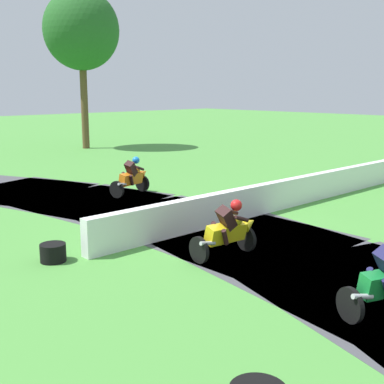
% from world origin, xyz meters
% --- Properties ---
extents(ground_plane, '(120.00, 120.00, 0.00)m').
position_xyz_m(ground_plane, '(0.00, 0.00, 0.00)').
color(ground_plane, '#4C933D').
extents(track_asphalt, '(8.42, 28.29, 0.01)m').
position_xyz_m(track_asphalt, '(-0.97, 0.01, 0.00)').
color(track_asphalt, '#47474C').
rests_on(track_asphalt, ground).
extents(safety_barrier, '(17.29, 0.49, 0.90)m').
position_xyz_m(safety_barrier, '(4.82, -0.05, 0.45)').
color(safety_barrier, white).
rests_on(safety_barrier, ground).
extents(motorcycle_chase_yellow, '(1.70, 0.89, 1.43)m').
position_xyz_m(motorcycle_chase_yellow, '(-1.41, -2.11, 0.64)').
color(motorcycle_chase_yellow, black).
rests_on(motorcycle_chase_yellow, ground).
extents(motorcycle_trailing_orange, '(1.71, 1.02, 1.43)m').
position_xyz_m(motorcycle_trailing_orange, '(1.18, 4.94, 0.65)').
color(motorcycle_trailing_orange, black).
rests_on(motorcycle_trailing_orange, ground).
extents(tire_stack_mid_a, '(0.57, 0.57, 0.40)m').
position_xyz_m(tire_stack_mid_a, '(-4.43, 0.34, 0.20)').
color(tire_stack_mid_a, black).
rests_on(tire_stack_mid_a, ground).
extents(tree_far_left, '(4.62, 4.62, 9.67)m').
position_xyz_m(tree_far_left, '(7.66, 18.56, 7.21)').
color(tree_far_left, brown).
rests_on(tree_far_left, ground).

